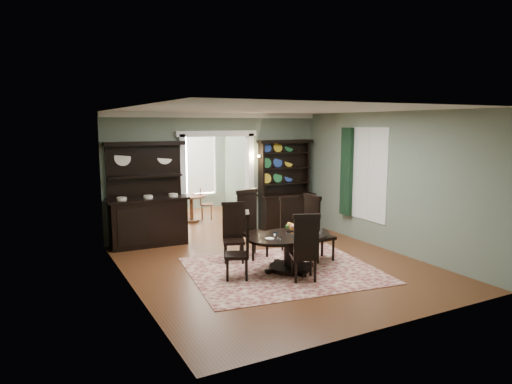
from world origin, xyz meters
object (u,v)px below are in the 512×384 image
Objects in this scene: welsh_dresser at (285,197)px; parlor_table at (191,205)px; sideboard at (148,210)px; dining_table at (290,246)px.

welsh_dresser is 2.73m from parlor_table.
dining_table is at bearing -56.42° from sideboard.
sideboard is 2.92× the size of parlor_table.
parlor_table is (-0.19, 4.96, 0.01)m from dining_table.
parlor_table is at bearing 49.81° from sideboard.
dining_table is 3.53m from welsh_dresser.
dining_table is 0.79× the size of sideboard.
dining_table is at bearing -87.85° from parlor_table.
sideboard is at bearing -131.68° from parlor_table.
welsh_dresser is 2.90× the size of parlor_table.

